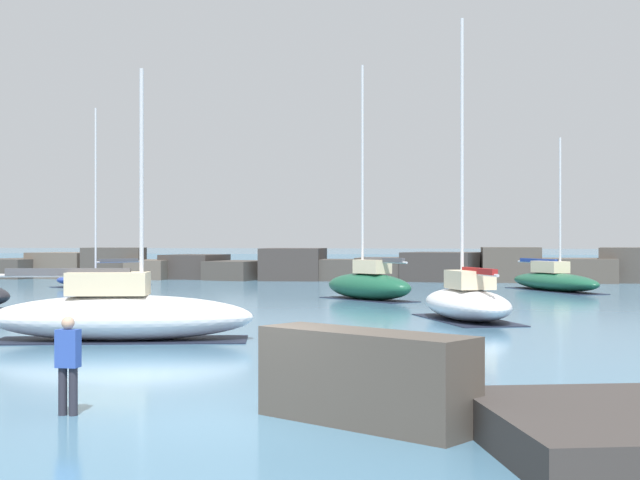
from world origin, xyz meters
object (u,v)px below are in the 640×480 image
sailboat_moored_4 (102,278)px  sailboat_moored_5 (120,315)px  sailboat_moored_0 (467,301)px  sailboat_moored_1 (554,280)px  sailboat_moored_3 (369,284)px  person_on_rocks (68,361)px

sailboat_moored_4 → sailboat_moored_5: (13.12, -27.87, 0.21)m
sailboat_moored_0 → sailboat_moored_1: size_ratio=1.27×
sailboat_moored_0 → sailboat_moored_4: (-22.50, 19.73, -0.16)m
sailboat_moored_1 → sailboat_moored_5: 30.67m
sailboat_moored_3 → person_on_rocks: sailboat_moored_3 is taller
person_on_rocks → sailboat_moored_1: bearing=74.7°
sailboat_moored_4 → sailboat_moored_3: bearing=-28.6°
sailboat_moored_1 → person_on_rocks: 38.96m
sailboat_moored_3 → person_on_rocks: 28.39m
sailboat_moored_4 → person_on_rocks: sailboat_moored_4 is taller
sailboat_moored_0 → sailboat_moored_5: 12.43m
sailboat_moored_1 → person_on_rocks: (-10.28, -37.58, 0.27)m
sailboat_moored_0 → sailboat_moored_5: size_ratio=1.40×
sailboat_moored_0 → sailboat_moored_3: (-4.77, 10.06, 0.08)m
sailboat_moored_1 → sailboat_moored_5: bearing=-116.6°
sailboat_moored_4 → sailboat_moored_5: size_ratio=1.43×
sailboat_moored_0 → sailboat_moored_5: sailboat_moored_0 is taller
sailboat_moored_0 → sailboat_moored_4: 29.93m
sailboat_moored_3 → sailboat_moored_5: 18.78m
sailboat_moored_0 → sailboat_moored_1: sailboat_moored_0 is taller
sailboat_moored_1 → sailboat_moored_4: 26.86m
sailboat_moored_3 → sailboat_moored_4: 20.20m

